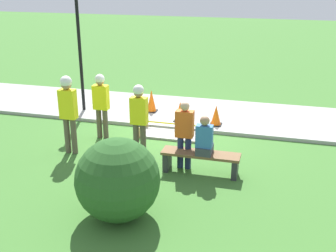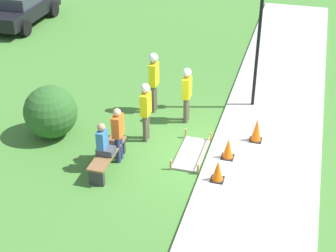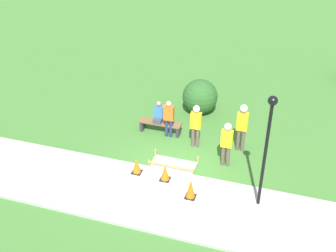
% 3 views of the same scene
% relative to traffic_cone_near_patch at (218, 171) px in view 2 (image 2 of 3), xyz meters
% --- Properties ---
extents(ground_plane, '(60.00, 60.00, 0.00)m').
position_rel_traffic_cone_near_patch_xyz_m(ground_plane, '(1.08, 0.48, -0.38)').
color(ground_plane, '#3D702D').
extents(sidewalk, '(28.00, 3.00, 0.10)m').
position_rel_traffic_cone_near_patch_xyz_m(sidewalk, '(1.08, -1.02, -0.33)').
color(sidewalk, '#9E9E99').
rests_on(sidewalk, ground_plane).
extents(wet_concrete_patch, '(1.68, 0.78, 0.30)m').
position_rel_traffic_cone_near_patch_xyz_m(wet_concrete_patch, '(1.07, 0.92, -0.35)').
color(wet_concrete_patch, gray).
rests_on(wet_concrete_patch, ground_plane).
extents(traffic_cone_near_patch, '(0.34, 0.34, 0.58)m').
position_rel_traffic_cone_near_patch_xyz_m(traffic_cone_near_patch, '(0.00, 0.00, 0.00)').
color(traffic_cone_near_patch, black).
rests_on(traffic_cone_near_patch, sidewalk).
extents(traffic_cone_far_patch, '(0.34, 0.34, 0.59)m').
position_rel_traffic_cone_near_patch_xyz_m(traffic_cone_far_patch, '(1.07, -0.07, 0.01)').
color(traffic_cone_far_patch, black).
rests_on(traffic_cone_far_patch, sidewalk).
extents(traffic_cone_sidewalk_edge, '(0.34, 0.34, 0.70)m').
position_rel_traffic_cone_near_patch_xyz_m(traffic_cone_sidewalk_edge, '(2.13, -0.69, 0.06)').
color(traffic_cone_sidewalk_edge, black).
rests_on(traffic_cone_sidewalk_edge, sidewalk).
extents(park_bench, '(1.74, 0.44, 0.49)m').
position_rel_traffic_cone_near_patch_xyz_m(park_bench, '(-0.11, 2.91, -0.04)').
color(park_bench, '#2D2D33').
rests_on(park_bench, ground_plane).
extents(person_seated_on_bench, '(0.36, 0.44, 0.89)m').
position_rel_traffic_cone_near_patch_xyz_m(person_seated_on_bench, '(-0.19, 2.96, 0.46)').
color(person_seated_on_bench, '#383D47').
rests_on(person_seated_on_bench, park_bench).
extents(worker_supervisor, '(0.40, 0.26, 1.79)m').
position_rel_traffic_cone_near_patch_xyz_m(worker_supervisor, '(1.49, 2.36, 0.68)').
color(worker_supervisor, brown).
rests_on(worker_supervisor, ground_plane).
extents(worker_assistant, '(0.40, 0.28, 1.96)m').
position_rel_traffic_cone_near_patch_xyz_m(worker_assistant, '(3.19, 2.64, 0.81)').
color(worker_assistant, brown).
rests_on(worker_assistant, ground_plane).
extents(worker_trainee, '(0.40, 0.25, 1.76)m').
position_rel_traffic_cone_near_patch_xyz_m(worker_trainee, '(2.84, 1.52, 0.66)').
color(worker_trainee, brown).
rests_on(worker_trainee, ground_plane).
extents(bystander_in_orange_shirt, '(0.40, 0.22, 1.59)m').
position_rel_traffic_cone_near_patch_xyz_m(bystander_in_orange_shirt, '(0.30, 2.74, 0.50)').
color(bystander_in_orange_shirt, navy).
rests_on(bystander_in_orange_shirt, ground_plane).
extents(lamppost_near, '(0.28, 0.28, 3.82)m').
position_rel_traffic_cone_near_patch_xyz_m(lamppost_near, '(4.27, -0.31, 2.23)').
color(lamppost_near, black).
rests_on(lamppost_near, sidewalk).
extents(parked_car_black, '(4.27, 2.10, 1.44)m').
position_rel_traffic_cone_near_patch_xyz_m(parked_car_black, '(9.29, 10.76, 0.38)').
color(parked_car_black, black).
rests_on(parked_car_black, ground_plane).
extents(shrub_rounded_near, '(1.53, 1.53, 1.53)m').
position_rel_traffic_cone_near_patch_xyz_m(shrub_rounded_near, '(0.99, 5.06, 0.38)').
color(shrub_rounded_near, '#285623').
rests_on(shrub_rounded_near, ground_plane).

